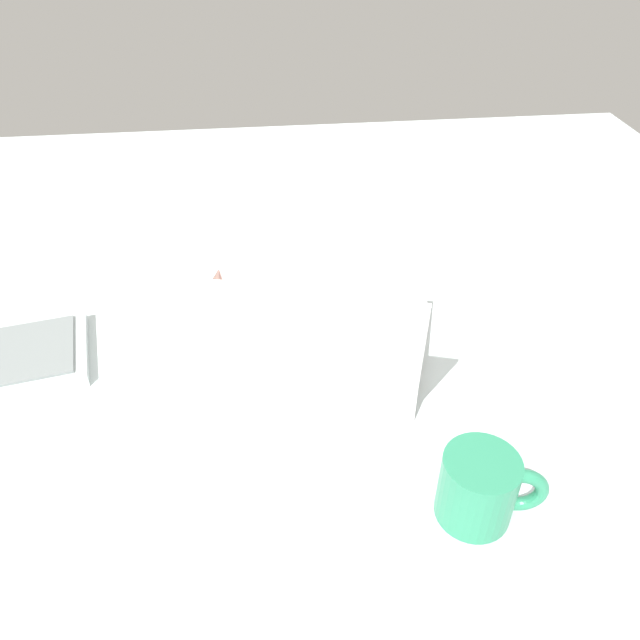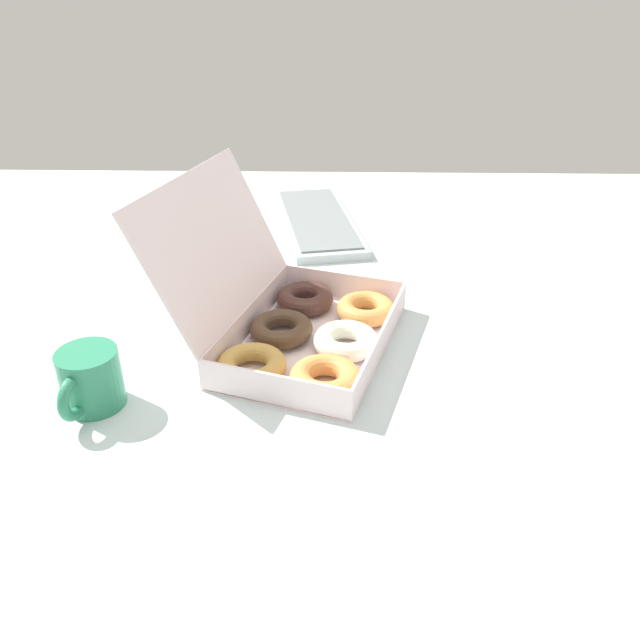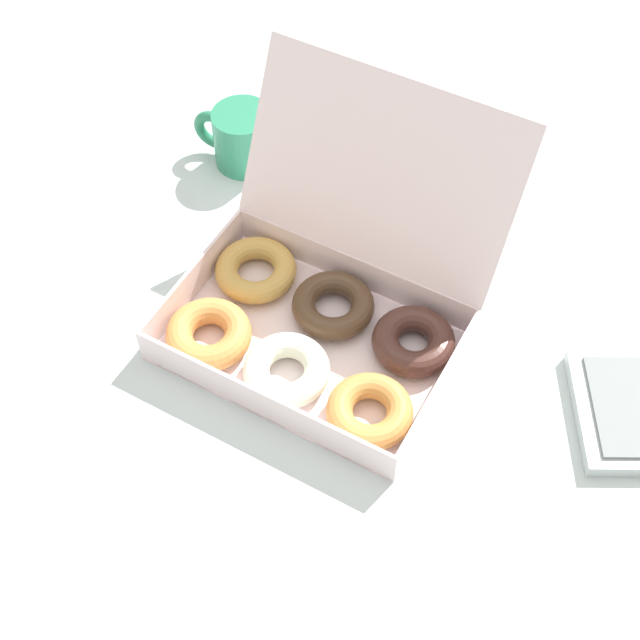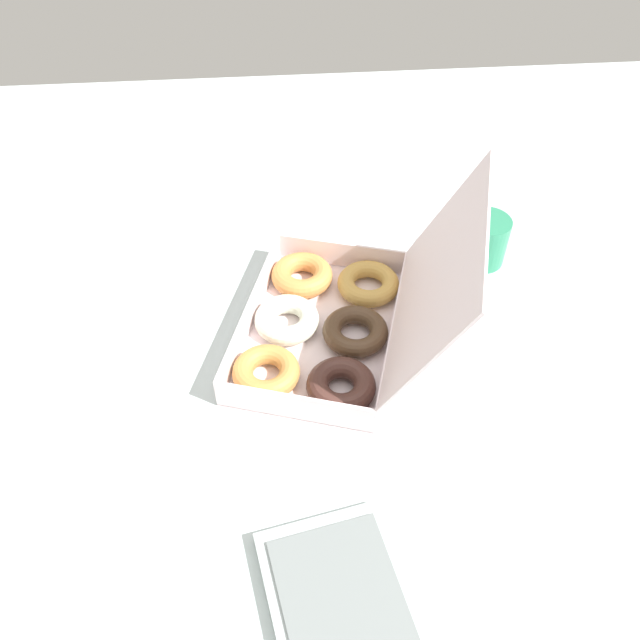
# 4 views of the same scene
# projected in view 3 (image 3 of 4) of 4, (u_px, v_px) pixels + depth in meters

# --- Properties ---
(ground_plane) EXTENTS (1.80, 1.80, 0.02)m
(ground_plane) POSITION_uv_depth(u_px,v_px,m) (322.00, 337.00, 1.05)
(ground_plane) COLOR silver
(donut_box) EXTENTS (0.40, 0.39, 0.25)m
(donut_box) POSITION_uv_depth(u_px,v_px,m) (317.00, 319.00, 1.01)
(donut_box) COLOR white
(donut_box) RESTS_ON ground_plane
(coffee_mug) EXTENTS (0.11, 0.08, 0.08)m
(coffee_mug) POSITION_uv_depth(u_px,v_px,m) (241.00, 137.00, 1.18)
(coffee_mug) COLOR #2C835D
(coffee_mug) RESTS_ON ground_plane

